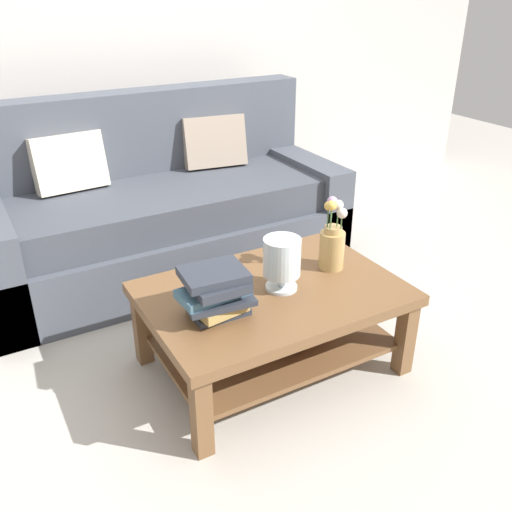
# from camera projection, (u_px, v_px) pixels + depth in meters

# --- Properties ---
(ground_plane) EXTENTS (10.00, 10.00, 0.00)m
(ground_plane) POSITION_uv_depth(u_px,v_px,m) (235.00, 330.00, 2.93)
(ground_plane) COLOR #B7B2A8
(back_wall) EXTENTS (6.40, 0.12, 2.70)m
(back_wall) POSITION_uv_depth(u_px,v_px,m) (114.00, 32.00, 3.60)
(back_wall) COLOR #BCB7B2
(back_wall) RESTS_ON ground
(couch) EXTENTS (2.16, 0.90, 1.06)m
(couch) POSITION_uv_depth(u_px,v_px,m) (163.00, 213.00, 3.43)
(couch) COLOR #474C56
(couch) RESTS_ON ground
(coffee_table) EXTENTS (1.14, 0.78, 0.42)m
(coffee_table) POSITION_uv_depth(u_px,v_px,m) (274.00, 311.00, 2.53)
(coffee_table) COLOR brown
(coffee_table) RESTS_ON ground
(book_stack_main) EXTENTS (0.31, 0.24, 0.20)m
(book_stack_main) POSITION_uv_depth(u_px,v_px,m) (216.00, 292.00, 2.24)
(book_stack_main) COLOR #2D333D
(book_stack_main) RESTS_ON coffee_table
(glass_hurricane_vase) EXTENTS (0.17, 0.17, 0.24)m
(glass_hurricane_vase) POSITION_uv_depth(u_px,v_px,m) (282.00, 259.00, 2.42)
(glass_hurricane_vase) COLOR silver
(glass_hurricane_vase) RESTS_ON coffee_table
(flower_pitcher) EXTENTS (0.12, 0.12, 0.35)m
(flower_pitcher) POSITION_uv_depth(u_px,v_px,m) (332.00, 242.00, 2.61)
(flower_pitcher) COLOR tan
(flower_pitcher) RESTS_ON coffee_table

